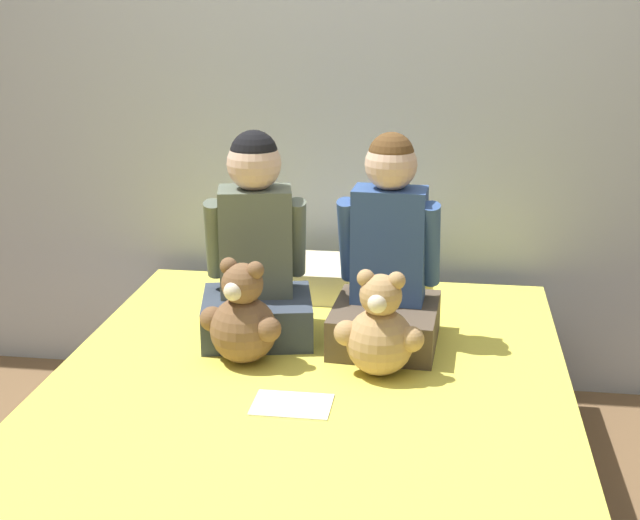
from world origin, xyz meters
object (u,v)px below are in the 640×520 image
(teddy_bear_held_by_right_child, at_px, (380,331))
(teddy_bear_held_by_left_child, at_px, (243,319))
(child_on_right, at_px, (388,263))
(pillow_at_headboard, at_px, (340,279))
(sign_card, at_px, (292,405))
(child_on_left, at_px, (256,253))
(bed, at_px, (308,453))

(teddy_bear_held_by_right_child, bearing_deg, teddy_bear_held_by_left_child, -178.02)
(child_on_right, xyz_separation_m, pillow_at_headboard, (-0.20, 0.42, -0.20))
(child_on_right, xyz_separation_m, sign_card, (-0.21, -0.49, -0.25))
(child_on_left, relative_size, teddy_bear_held_by_left_child, 2.07)
(child_on_left, bearing_deg, pillow_at_headboard, 51.43)
(child_on_right, bearing_deg, child_on_left, -176.55)
(teddy_bear_held_by_left_child, distance_m, sign_card, 0.35)
(sign_card, bearing_deg, teddy_bear_held_by_left_child, 125.77)
(child_on_left, height_order, child_on_right, child_on_right)
(child_on_right, relative_size, sign_card, 3.11)
(sign_card, bearing_deg, child_on_right, 66.33)
(teddy_bear_held_by_left_child, relative_size, teddy_bear_held_by_right_child, 1.02)
(child_on_left, height_order, teddy_bear_held_by_right_child, child_on_left)
(teddy_bear_held_by_right_child, relative_size, pillow_at_headboard, 0.56)
(child_on_left, bearing_deg, bed, -68.18)
(child_on_right, xyz_separation_m, teddy_bear_held_by_left_child, (-0.41, -0.22, -0.12))
(child_on_left, height_order, sign_card, child_on_left)
(child_on_right, height_order, teddy_bear_held_by_right_child, child_on_right)
(bed, distance_m, teddy_bear_held_by_left_child, 0.43)
(sign_card, bearing_deg, teddy_bear_held_by_right_child, 48.08)
(bed, xyz_separation_m, pillow_at_headboard, (0.00, 0.74, 0.29))
(teddy_bear_held_by_left_child, bearing_deg, sign_card, -37.08)
(teddy_bear_held_by_left_child, distance_m, teddy_bear_held_by_right_child, 0.41)
(teddy_bear_held_by_right_child, height_order, pillow_at_headboard, teddy_bear_held_by_right_child)
(pillow_at_headboard, bearing_deg, bed, -90.00)
(bed, bearing_deg, child_on_right, 58.52)
(child_on_right, relative_size, pillow_at_headboard, 1.18)
(child_on_left, xyz_separation_m, child_on_right, (0.41, 0.00, -0.02))
(child_on_left, distance_m, pillow_at_headboard, 0.52)
(teddy_bear_held_by_left_child, height_order, pillow_at_headboard, teddy_bear_held_by_left_child)
(child_on_right, xyz_separation_m, teddy_bear_held_by_right_child, (-0.00, -0.25, -0.12))
(bed, height_order, pillow_at_headboard, pillow_at_headboard)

